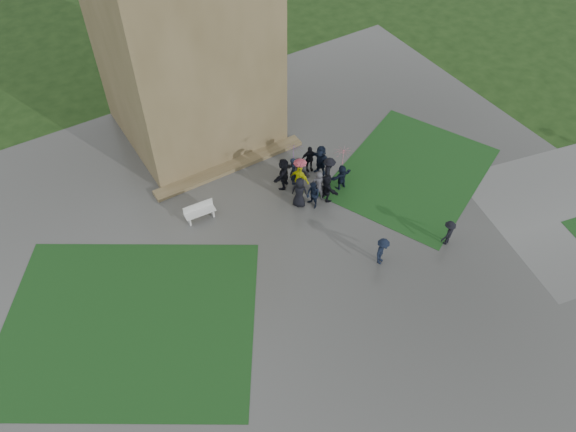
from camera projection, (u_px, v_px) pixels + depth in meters
ground at (339, 303)px, 25.40m from camera, size 120.00×120.00×0.00m
plaza at (315, 273)px, 26.55m from camera, size 34.00×34.00×0.02m
lawn_inset_left at (129, 323)px, 24.67m from camera, size 14.10×13.46×0.01m
lawn_inset_right at (412, 172)px, 31.30m from camera, size 11.12×10.15×0.01m
tower_plinth at (230, 167)px, 31.43m from camera, size 9.00×0.80×0.22m
bench at (200, 211)px, 28.60m from camera, size 1.62×0.60×0.93m
visitor_cluster at (311, 173)px, 29.62m from camera, size 4.18×3.61×2.70m
pedestrian_mid at (382, 251)px, 26.41m from camera, size 1.16×0.95×1.59m
pedestrian_near at (448, 233)px, 27.27m from camera, size 1.06×0.75×1.48m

